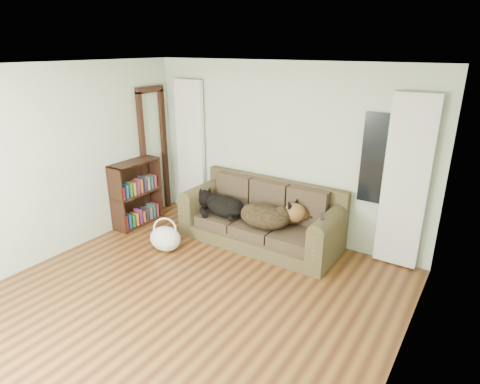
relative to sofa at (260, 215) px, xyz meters
The scene contains 15 objects.
floor 2.03m from the sofa, 88.56° to the right, with size 5.00×5.00×0.00m, color #432412.
ceiling 2.92m from the sofa, 88.56° to the right, with size 5.00×5.00×0.00m, color white.
wall_back 1.00m from the sofa, 84.59° to the left, with size 4.50×0.04×2.60m, color beige.
wall_left 3.08m from the sofa, 138.09° to the right, with size 0.04×5.00×2.60m, color beige.
wall_right 3.15m from the sofa, 40.66° to the right, with size 0.04×5.00×2.60m, color beige.
curtain_left 1.85m from the sofa, 164.91° to the left, with size 0.55×0.08×2.25m, color white.
curtain_right 2.03m from the sofa, 13.53° to the left, with size 0.55×0.08×2.25m, color white.
window_pane 1.84m from the sofa, 18.27° to the left, with size 0.50×0.03×1.20m, color black.
door_casing 2.23m from the sofa, behind, with size 0.07×0.60×2.10m, color black.
sofa is the anchor object (origin of this frame).
dog_black_lab 0.61m from the sofa, behind, with size 0.69×0.48×0.29m, color black.
dog_shepherd 0.22m from the sofa, 24.63° to the right, with size 0.78×0.55×0.34m, color black.
tv_remote 1.08m from the sofa, ahead, with size 0.05×0.17×0.02m, color black.
tote_bag 1.42m from the sofa, 136.98° to the right, with size 0.48×0.37×0.35m, color white.
bookshelf 2.10m from the sofa, 166.33° to the right, with size 0.32×0.85×1.06m, color black.
Camera 1 is at (2.67, -2.71, 2.78)m, focal length 30.00 mm.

